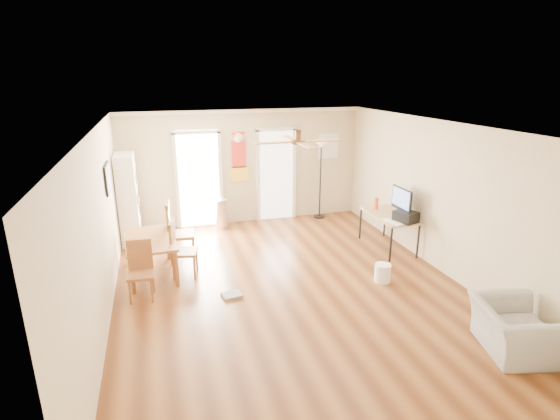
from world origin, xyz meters
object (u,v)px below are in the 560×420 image
object	(u,v)px
dining_chair_right_b	(184,249)
wastebasket_a	(383,273)
trash_can	(222,213)
torchiere_lamp	(320,180)
bookshelf	(128,199)
printer	(406,217)
dining_table	(152,256)
dining_chair_near	(140,272)
computer_desk	(388,231)
dining_chair_right_a	(181,231)
armchair	(513,329)

from	to	relation	value
dining_chair_right_b	wastebasket_a	xyz separation A→B (m)	(3.15, -1.16, -0.34)
trash_can	torchiere_lamp	world-z (taller)	torchiere_lamp
bookshelf	torchiere_lamp	bearing A→B (deg)	16.10
bookshelf	printer	xyz separation A→B (m)	(5.00, -2.29, -0.12)
dining_table	dining_chair_near	distance (m)	0.86
dining_table	computer_desk	size ratio (longest dim) A/B	1.02
trash_can	printer	distance (m)	4.05
dining_table	dining_chair_right_b	bearing A→B (deg)	-20.89
computer_desk	dining_table	bearing A→B (deg)	178.95
trash_can	computer_desk	distance (m)	3.68
computer_desk	dining_chair_near	bearing A→B (deg)	-170.88
printer	dining_chair_right_a	bearing A→B (deg)	145.98
torchiere_lamp	computer_desk	xyz separation A→B (m)	(0.59, -2.19, -0.59)
wastebasket_a	dining_chair_near	bearing A→B (deg)	172.12
trash_can	bookshelf	bearing A→B (deg)	-170.40
dining_chair_near	torchiere_lamp	xyz separation A→B (m)	(4.09, 2.94, 0.48)
dining_chair_right_a	dining_chair_near	distance (m)	1.50
computer_desk	trash_can	bearing A→B (deg)	144.16
printer	dining_chair_right_b	bearing A→B (deg)	155.51
torchiere_lamp	printer	bearing A→B (deg)	-75.83
dining_chair_right_b	computer_desk	bearing A→B (deg)	-76.23
dining_chair_near	torchiere_lamp	distance (m)	5.06
bookshelf	dining_chair_near	world-z (taller)	bookshelf
dining_chair_right_a	bookshelf	bearing A→B (deg)	41.47
torchiere_lamp	dining_chair_right_a	bearing A→B (deg)	-154.40
bookshelf	dining_chair_right_b	xyz separation A→B (m)	(0.95, -1.95, -0.42)
trash_can	armchair	world-z (taller)	trash_can
dining_table	printer	bearing A→B (deg)	-6.75
bookshelf	dining_chair_right_a	size ratio (longest dim) A/B	1.63
dining_chair_right_b	trash_can	size ratio (longest dim) A/B	1.49
trash_can	computer_desk	size ratio (longest dim) A/B	0.51
armchair	wastebasket_a	bearing A→B (deg)	30.68
trash_can	computer_desk	bearing A→B (deg)	-35.84
dining_chair_near	computer_desk	size ratio (longest dim) A/B	0.70
torchiere_lamp	wastebasket_a	size ratio (longest dim) A/B	6.09
bookshelf	dining_table	size ratio (longest dim) A/B	1.38
torchiere_lamp	trash_can	bearing A→B (deg)	-179.21
dining_chair_right_a	printer	world-z (taller)	dining_chair_right_a
dining_chair_right_b	torchiere_lamp	xyz separation A→B (m)	(3.38, 2.31, 0.45)
dining_chair_right_a	dining_chair_right_b	distance (m)	0.70
dining_chair_right_b	dining_chair_near	bearing A→B (deg)	143.17
printer	armchair	xyz separation A→B (m)	(-0.30, -2.98, -0.49)
dining_chair_right_a	trash_can	bearing A→B (deg)	-27.44
dining_chair_right_a	trash_can	size ratio (longest dim) A/B	1.70
dining_chair_near	armchair	size ratio (longest dim) A/B	0.95
dining_chair_near	wastebasket_a	size ratio (longest dim) A/B	2.95
bookshelf	printer	bearing A→B (deg)	-13.26
dining_chair_right_a	torchiere_lamp	xyz separation A→B (m)	(3.38, 1.62, 0.38)
dining_chair_right_b	bookshelf	bearing A→B (deg)	37.78
dining_chair_right_b	wastebasket_a	world-z (taller)	dining_chair_right_b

